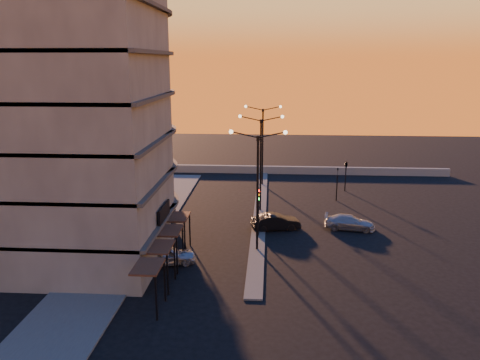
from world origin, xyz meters
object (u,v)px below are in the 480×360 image
at_px(streetlamp_mid, 261,156).
at_px(car_sedan, 276,222).
at_px(traffic_light_main, 258,204).
at_px(car_wagon, 350,222).
at_px(car_hatchback, 167,255).

bearing_deg(streetlamp_mid, car_sedan, -73.89).
xyz_separation_m(traffic_light_main, car_sedan, (1.50, 1.93, -2.18)).
height_order(car_sedan, car_wagon, car_sedan).
xyz_separation_m(car_hatchback, car_sedan, (7.97, 7.77, 0.01)).
xyz_separation_m(streetlamp_mid, car_hatchback, (-6.47, -12.97, -4.89)).
relative_size(streetlamp_mid, car_wagon, 2.18).
height_order(streetlamp_mid, car_sedan, streetlamp_mid).
relative_size(streetlamp_mid, car_hatchback, 2.32).
xyz_separation_m(streetlamp_mid, car_sedan, (1.50, -5.19, -4.89)).
height_order(streetlamp_mid, car_wagon, streetlamp_mid).
relative_size(car_hatchback, car_sedan, 0.96).
bearing_deg(streetlamp_mid, car_hatchback, -116.51).
height_order(streetlamp_mid, car_hatchback, streetlamp_mid).
height_order(car_hatchback, car_wagon, car_hatchback).
bearing_deg(car_wagon, car_hatchback, 127.98).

